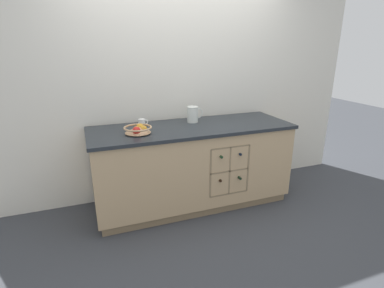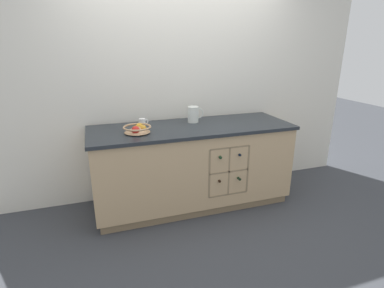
% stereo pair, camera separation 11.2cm
% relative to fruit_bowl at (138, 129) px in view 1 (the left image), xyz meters
% --- Properties ---
extents(ground_plane, '(14.00, 14.00, 0.00)m').
position_rel_fruit_bowl_xyz_m(ground_plane, '(0.59, 0.07, -0.95)').
color(ground_plane, '#383A3F').
extents(back_wall, '(4.51, 0.06, 2.55)m').
position_rel_fruit_bowl_xyz_m(back_wall, '(0.59, 0.50, 0.32)').
color(back_wall, silver).
rests_on(back_wall, ground_plane).
extents(kitchen_island, '(2.15, 0.78, 0.91)m').
position_rel_fruit_bowl_xyz_m(kitchen_island, '(0.59, 0.07, -0.49)').
color(kitchen_island, '#8B7354').
rests_on(kitchen_island, ground_plane).
extents(fruit_bowl, '(0.27, 0.27, 0.09)m').
position_rel_fruit_bowl_xyz_m(fruit_bowl, '(0.00, 0.00, 0.00)').
color(fruit_bowl, tan).
rests_on(fruit_bowl, kitchen_island).
extents(white_pitcher, '(0.18, 0.12, 0.18)m').
position_rel_fruit_bowl_xyz_m(white_pitcher, '(0.66, 0.24, 0.05)').
color(white_pitcher, silver).
rests_on(white_pitcher, kitchen_island).
extents(ceramic_mug, '(0.10, 0.07, 0.08)m').
position_rel_fruit_bowl_xyz_m(ceramic_mug, '(0.09, 0.27, -0.01)').
color(ceramic_mug, white).
rests_on(ceramic_mug, kitchen_island).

